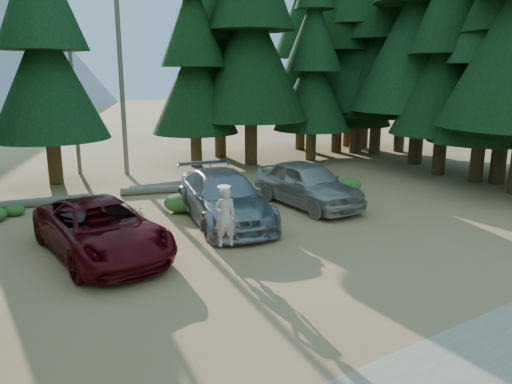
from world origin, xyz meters
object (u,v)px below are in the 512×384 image
Objects in this scene: log_left at (24,204)px; silver_minivan_center at (224,197)px; log_right at (179,189)px; red_pickup at (101,229)px; silver_minivan_right at (307,184)px; frisbee_player at (225,216)px; log_mid at (164,185)px.

silver_minivan_center is at bearing -35.73° from log_left.
log_right is (6.14, -0.91, -0.01)m from log_left.
silver_minivan_center is at bearing -77.57° from log_right.
log_right is (5.06, 5.90, -0.63)m from red_pickup.
log_left is at bearing 147.16° from silver_minivan_center.
silver_minivan_right reaches higher than silver_minivan_center.
red_pickup is 3.31× the size of frisbee_player.
frisbee_player reaches higher than log_right.
red_pickup is at bearing -120.28° from log_mid.
log_right is at bearing 46.24° from red_pickup.
frisbee_player is 9.82m from log_left.
frisbee_player is at bearing -39.52° from red_pickup.
frisbee_player reaches higher than log_mid.
red_pickup is at bearing -112.69° from log_right.
log_mid is (5.91, 0.27, -0.05)m from log_left.
red_pickup is at bearing -16.40° from frisbee_player.
red_pickup is 8.45m from silver_minivan_right.
log_left reaches higher than log_right.
silver_minivan_center is 8.12m from log_left.
log_mid is (1.95, 9.19, -1.10)m from frisbee_player.
frisbee_player is (-1.71, -3.15, 0.36)m from silver_minivan_center.
silver_minivan_center is 4.94m from log_right.
silver_minivan_center is 1.16× the size of silver_minivan_right.
log_left is 6.20m from log_right.
silver_minivan_center is at bearing -178.26° from silver_minivan_right.
frisbee_player is (2.88, -2.12, 0.43)m from red_pickup.
silver_minivan_right is 3.00× the size of frisbee_player.
red_pickup is 1.10× the size of silver_minivan_right.
silver_minivan_center is at bearing 9.48° from red_pickup.
frisbee_player is 9.46m from log_mid.
log_mid is at bearing 12.43° from log_left.
silver_minivan_right is 1.04× the size of log_right.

